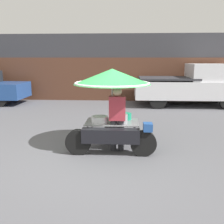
% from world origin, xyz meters
% --- Properties ---
extents(ground_plane, '(36.00, 36.00, 0.00)m').
position_xyz_m(ground_plane, '(0.00, 0.00, 0.00)').
color(ground_plane, '#56565B').
extents(shopfront_building, '(28.00, 2.06, 3.41)m').
position_xyz_m(shopfront_building, '(0.00, 8.87, 1.69)').
color(shopfront_building, '#38383D').
rests_on(shopfront_building, ground).
extents(vendor_motorcycle_cart, '(2.06, 1.83, 1.92)m').
position_xyz_m(vendor_motorcycle_cart, '(0.31, 0.75, 1.48)').
color(vendor_motorcycle_cart, black).
rests_on(vendor_motorcycle_cart, ground).
extents(vendor_person, '(0.38, 0.22, 1.51)m').
position_xyz_m(vendor_person, '(0.44, 0.55, 0.84)').
color(vendor_person, '#2D2D33').
rests_on(vendor_person, ground).
extents(pickup_truck, '(5.00, 1.98, 1.93)m').
position_xyz_m(pickup_truck, '(3.66, 6.63, 0.94)').
color(pickup_truck, black).
rests_on(pickup_truck, ground).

